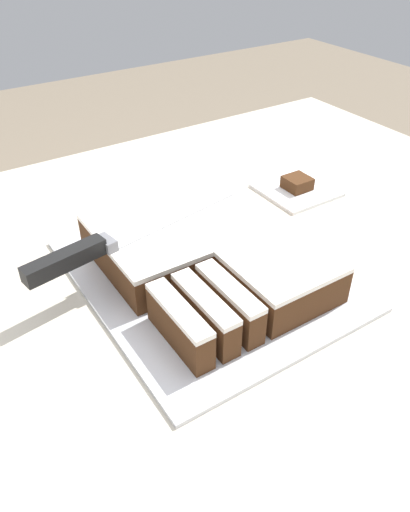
# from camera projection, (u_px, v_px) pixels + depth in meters

# --- Properties ---
(countertop) EXTENTS (1.40, 1.10, 0.88)m
(countertop) POSITION_uv_depth(u_px,v_px,m) (204.00, 488.00, 0.91)
(countertop) COLOR beige
(countertop) RESTS_ON ground_plane
(cake_board) EXTENTS (0.33, 0.39, 0.01)m
(cake_board) POSITION_uv_depth(u_px,v_px,m) (205.00, 274.00, 0.71)
(cake_board) COLOR silver
(cake_board) RESTS_ON countertop
(cake) EXTENTS (0.24, 0.31, 0.06)m
(cake) POSITION_uv_depth(u_px,v_px,m) (205.00, 252.00, 0.70)
(cake) COLOR #472814
(cake) RESTS_ON cake_board
(knife) EXTENTS (0.34, 0.08, 0.02)m
(knife) POSITION_uv_depth(u_px,v_px,m) (98.00, 247.00, 0.65)
(knife) COLOR silver
(knife) RESTS_ON cake
(paper_napkin) EXTENTS (0.12, 0.12, 0.01)m
(paper_napkin) POSITION_uv_depth(u_px,v_px,m) (296.00, 190.00, 0.91)
(paper_napkin) COLOR white
(paper_napkin) RESTS_ON countertop
(brownie) EXTENTS (0.04, 0.04, 0.02)m
(brownie) POSITION_uv_depth(u_px,v_px,m) (297.00, 183.00, 0.90)
(brownie) COLOR #472814
(brownie) RESTS_ON paper_napkin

